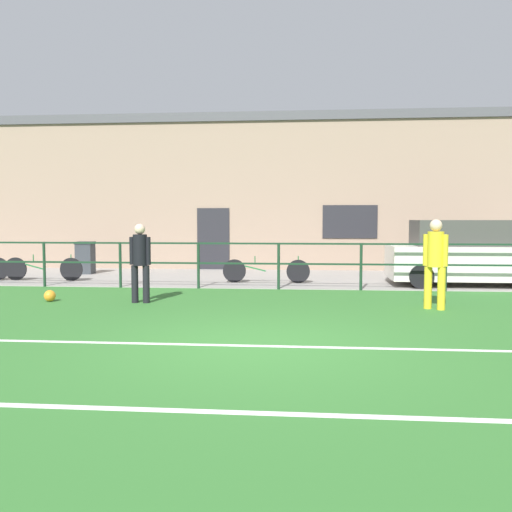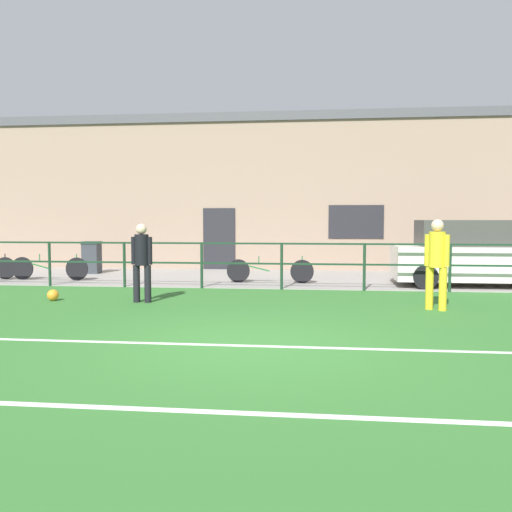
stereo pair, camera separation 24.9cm
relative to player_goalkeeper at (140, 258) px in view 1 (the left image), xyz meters
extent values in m
cube|color=#33702D|center=(2.73, -3.58, -0.95)|extent=(60.00, 44.00, 0.04)
cube|color=white|center=(2.73, -3.63, -0.93)|extent=(36.00, 0.11, 0.00)
cube|color=white|center=(2.73, -6.20, -0.93)|extent=(36.00, 0.11, 0.00)
cube|color=gray|center=(2.73, 4.92, -0.92)|extent=(48.00, 5.00, 0.02)
cylinder|color=#193823|center=(-3.27, 2.42, -0.35)|extent=(0.07, 0.07, 1.15)
cylinder|color=#193823|center=(-1.27, 2.42, -0.35)|extent=(0.07, 0.07, 1.15)
cylinder|color=#193823|center=(0.73, 2.42, -0.35)|extent=(0.07, 0.07, 1.15)
cylinder|color=#193823|center=(2.73, 2.42, -0.35)|extent=(0.07, 0.07, 1.15)
cylinder|color=#193823|center=(4.73, 2.42, -0.35)|extent=(0.07, 0.07, 1.15)
cylinder|color=#193823|center=(6.73, 2.42, -0.35)|extent=(0.07, 0.07, 1.15)
cube|color=#193823|center=(2.73, 2.42, 0.20)|extent=(36.00, 0.04, 0.04)
cube|color=#193823|center=(2.73, 2.42, -0.29)|extent=(36.00, 0.04, 0.04)
cube|color=gray|center=(2.73, 8.62, 1.57)|extent=(28.00, 2.40, 5.00)
cube|color=#232328|center=(0.26, 7.41, 0.12)|extent=(1.10, 0.04, 2.10)
cube|color=#232328|center=(4.85, 7.41, 0.71)|extent=(1.80, 0.04, 1.10)
cube|color=#4C4C51|center=(2.73, 8.62, 4.22)|extent=(28.00, 2.56, 0.30)
cylinder|color=black|center=(0.12, 0.00, -0.54)|extent=(0.14, 0.14, 0.77)
cylinder|color=black|center=(-0.12, 0.00, -0.54)|extent=(0.14, 0.14, 0.77)
cylinder|color=black|center=(0.00, 0.00, 0.17)|extent=(0.29, 0.29, 0.64)
sphere|color=beige|center=(0.00, 0.00, 0.60)|extent=(0.22, 0.22, 0.22)
cylinder|color=black|center=(0.17, -0.01, 0.15)|extent=(0.10, 0.10, 0.57)
cylinder|color=black|center=(-0.17, 0.01, 0.15)|extent=(0.10, 0.10, 0.57)
cylinder|color=gold|center=(5.75, -0.22, -0.52)|extent=(0.15, 0.15, 0.82)
cylinder|color=gold|center=(5.97, -0.35, -0.52)|extent=(0.15, 0.15, 0.82)
cylinder|color=gold|center=(5.86, -0.28, 0.23)|extent=(0.30, 0.30, 0.68)
sphere|color=beige|center=(5.86, -0.28, 0.68)|extent=(0.23, 0.23, 0.23)
cylinder|color=gold|center=(5.70, -0.19, 0.21)|extent=(0.11, 0.11, 0.60)
cylinder|color=gold|center=(6.02, -0.38, 0.21)|extent=(0.11, 0.11, 0.60)
sphere|color=orange|center=(-1.95, -0.01, -0.81)|extent=(0.24, 0.24, 0.24)
cube|color=silver|center=(7.64, 3.54, -0.31)|extent=(4.14, 1.68, 0.86)
cube|color=#43413E|center=(7.43, 3.54, 0.45)|extent=(2.48, 1.41, 0.66)
cylinder|color=black|center=(6.23, 2.73, -0.61)|extent=(0.60, 0.18, 0.60)
cylinder|color=black|center=(6.23, 4.35, -0.61)|extent=(0.60, 0.18, 0.60)
cylinder|color=black|center=(1.48, 3.62, -0.59)|extent=(0.62, 0.04, 0.62)
cylinder|color=black|center=(3.20, 3.62, -0.59)|extent=(0.62, 0.04, 0.62)
cube|color=#1E6633|center=(2.34, 3.62, -0.39)|extent=(1.34, 0.04, 0.04)
cube|color=#1E6633|center=(1.91, 3.62, -0.49)|extent=(0.84, 0.03, 0.23)
cylinder|color=#1E6633|center=(2.04, 3.62, -0.29)|extent=(0.03, 0.03, 0.20)
cylinder|color=#1E6633|center=(3.20, 3.62, -0.32)|extent=(0.03, 0.03, 0.28)
cylinder|color=black|center=(-4.68, 3.57, -0.59)|extent=(0.64, 0.04, 0.64)
cylinder|color=black|center=(-3.07, 3.57, -0.59)|extent=(0.64, 0.04, 0.64)
cube|color=#1E6633|center=(-3.87, 3.57, -0.38)|extent=(1.26, 0.04, 0.04)
cube|color=#1E6633|center=(-4.28, 3.57, -0.48)|extent=(0.79, 0.03, 0.23)
cylinder|color=#1E6633|center=(-4.16, 3.57, -0.28)|extent=(0.03, 0.03, 0.20)
cylinder|color=#1E6633|center=(-3.07, 3.57, -0.31)|extent=(0.03, 0.03, 0.28)
cube|color=#33383D|center=(-3.47, 5.52, -0.44)|extent=(0.50, 0.42, 0.93)
cube|color=#282C30|center=(-3.47, 5.52, 0.06)|extent=(0.53, 0.45, 0.08)
cube|color=#194C28|center=(7.61, 6.47, -0.41)|extent=(0.58, 0.49, 1.00)
cube|color=#143D20|center=(7.61, 6.47, 0.13)|extent=(0.62, 0.53, 0.08)
camera|label=1|loc=(3.40, -10.94, 0.80)|focal=38.35mm
camera|label=2|loc=(3.64, -10.92, 0.80)|focal=38.35mm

